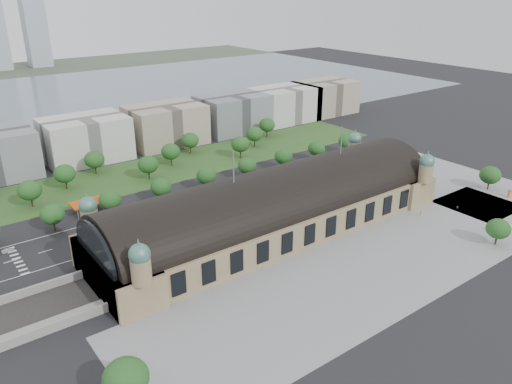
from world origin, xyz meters
TOP-DOWN VIEW (x-y plane):
  - ground at (0.00, 0.00)m, footprint 900.00×900.00m
  - station at (0.00, 0.00)m, footprint 150.00×48.40m
  - plaza_south at (10.00, -44.00)m, footprint 190.00×48.00m
  - plaza_east at (103.00, 0.00)m, footprint 56.00×100.00m
  - road_slab at (-20.00, 38.00)m, footprint 260.00×26.00m
  - grass_belt at (-15.00, 93.00)m, footprint 300.00×45.00m
  - petrol_station at (-53.91, 65.28)m, footprint 14.00×13.00m
  - lake at (0.00, 298.00)m, footprint 700.00×320.00m
  - far_shore at (0.00, 498.00)m, footprint 700.00×120.00m
  - far_tower_right at (45.00, 508.00)m, footprint 24.00×24.00m
  - office_3 at (-30.00, 133.00)m, footprint 45.00×32.00m
  - office_4 at (20.00, 133.00)m, footprint 45.00×32.00m
  - office_5 at (70.00, 133.00)m, footprint 45.00×32.00m
  - office_6 at (115.00, 133.00)m, footprint 45.00×32.00m
  - office_7 at (155.00, 133.00)m, footprint 45.00×32.00m
  - tree_row_2 at (-72.00, 53.00)m, footprint 9.60×9.60m
  - tree_row_3 at (-48.00, 53.00)m, footprint 9.60×9.60m
  - tree_row_4 at (-24.00, 53.00)m, footprint 9.60×9.60m
  - tree_row_5 at (0.00, 53.00)m, footprint 9.60×9.60m
  - tree_row_6 at (24.00, 53.00)m, footprint 9.60×9.60m
  - tree_row_7 at (48.00, 53.00)m, footprint 9.60×9.60m
  - tree_row_8 at (72.00, 53.00)m, footprint 9.60×9.60m
  - tree_row_9 at (96.00, 53.00)m, footprint 9.60×9.60m
  - tree_belt_3 at (-73.00, 83.00)m, footprint 10.40×10.40m
  - tree_belt_4 at (-54.00, 95.00)m, footprint 10.40×10.40m
  - tree_belt_5 at (-35.00, 107.00)m, footprint 10.40×10.40m
  - tree_belt_6 at (-16.00, 83.00)m, footprint 10.40×10.40m
  - tree_belt_7 at (3.00, 95.00)m, footprint 10.40×10.40m
  - tree_belt_8 at (22.00, 107.00)m, footprint 10.40×10.40m
  - tree_belt_9 at (41.00, 83.00)m, footprint 10.40×10.40m
  - tree_belt_10 at (60.00, 95.00)m, footprint 10.40×10.40m
  - tree_belt_11 at (79.00, 107.00)m, footprint 10.40×10.40m
  - tree_plaza_ne at (110.00, -28.00)m, footprint 10.00×10.00m
  - tree_plaza_sw at (-85.00, -50.00)m, footprint 11.00×11.00m
  - tree_plaza_s at (60.00, -60.00)m, footprint 9.00×9.00m
  - traffic_car_1 at (-91.21, 45.71)m, footprint 4.38×1.60m
  - traffic_car_2 at (-60.17, 32.95)m, footprint 5.23×2.83m
  - traffic_car_3 at (-13.47, 40.24)m, footprint 4.78×1.94m
  - traffic_car_4 at (0.72, 27.15)m, footprint 4.26×1.90m
  - traffic_car_5 at (27.54, 47.35)m, footprint 5.12×2.26m
  - traffic_car_6 at (75.75, 31.00)m, footprint 6.04×3.04m
  - parked_car_0 at (-54.92, 25.00)m, footprint 4.46×2.94m
  - parked_car_1 at (-68.06, 21.00)m, footprint 5.87×4.83m
  - parked_car_2 at (-41.62, 21.53)m, footprint 5.19×4.44m
  - parked_car_3 at (-58.19, 25.00)m, footprint 5.04×4.32m
  - parked_car_4 at (-32.61, 25.00)m, footprint 5.10×3.42m
  - parked_car_5 at (-45.26, 23.65)m, footprint 6.38×4.76m
  - parked_car_6 at (-18.19, 25.00)m, footprint 5.18×3.92m
  - bus_west at (-2.47, 27.00)m, footprint 13.11×3.54m
  - bus_mid at (5.83, 32.00)m, footprint 12.32×2.98m
  - bus_east at (25.52, 27.90)m, footprint 11.14×3.46m
  - van_south at (72.07, -55.50)m, footprint 7.39×4.91m
  - advertising_column at (108.75, -39.26)m, footprint 1.87×1.87m
  - pedestrian_0 at (58.66, -26.82)m, footprint 0.96×0.63m
  - pedestrian_2 at (77.50, -32.40)m, footprint 0.88×1.08m

SIDE VIEW (x-z plane):
  - ground at x=0.00m, z-range 0.00..0.00m
  - plaza_south at x=10.00m, z-range -0.06..0.06m
  - plaza_east at x=103.00m, z-range -0.06..0.06m
  - road_slab at x=-20.00m, z-range -0.05..0.05m
  - grass_belt at x=-15.00m, z-range -0.05..0.05m
  - lake at x=0.00m, z-range -0.04..0.04m
  - far_shore at x=0.00m, z-range -0.07..0.07m
  - traffic_car_3 at x=-13.47m, z-range 0.00..1.39m
  - parked_car_0 at x=-54.92m, z-range 0.00..1.39m
  - traffic_car_2 at x=-60.17m, z-range 0.00..1.39m
  - parked_car_6 at x=-18.19m, z-range 0.00..1.40m
  - traffic_car_4 at x=0.72m, z-range 0.00..1.42m
  - parked_car_2 at x=-41.62m, z-range 0.00..1.43m
  - traffic_car_1 at x=-91.21m, z-range 0.00..1.43m
  - parked_car_1 at x=-68.06m, z-range 0.00..1.49m
  - parked_car_4 at x=-32.61m, z-range 0.00..1.59m
  - parked_car_5 at x=-45.26m, z-range 0.00..1.61m
  - parked_car_3 at x=-58.19m, z-range 0.00..1.63m
  - traffic_car_5 at x=27.54m, z-range 0.00..1.63m
  - traffic_car_6 at x=75.75m, z-range 0.00..1.64m
  - pedestrian_0 at x=58.66m, z-range 0.00..1.84m
  - pedestrian_2 at x=77.50m, z-range 0.00..1.93m
  - van_south at x=72.07m, z-range -0.07..2.91m
  - bus_east at x=25.52m, z-range 0.00..3.05m
  - bus_mid at x=5.83m, z-range 0.00..3.42m
  - bus_west at x=-2.47m, z-range 0.00..3.62m
  - advertising_column at x=108.75m, z-range 0.07..3.62m
  - petrol_station at x=-53.91m, z-range 0.42..5.47m
  - tree_plaza_s at x=60.00m, z-range 1.48..12.13m
  - tree_row_2 at x=-72.00m, z-range 1.67..13.19m
  - tree_row_3 at x=-48.00m, z-range 1.67..13.19m
  - tree_row_4 at x=-24.00m, z-range 1.67..13.19m
  - tree_row_5 at x=0.00m, z-range 1.67..13.19m
  - tree_row_6 at x=24.00m, z-range 1.67..13.19m
  - tree_row_7 at x=48.00m, z-range 1.67..13.19m
  - tree_row_8 at x=72.00m, z-range 1.67..13.19m
  - tree_row_9 at x=96.00m, z-range 1.67..13.19m
  - tree_plaza_ne at x=110.00m, z-range 1.58..13.27m
  - tree_belt_3 at x=-73.00m, z-range 1.81..14.29m
  - tree_belt_4 at x=-54.00m, z-range 1.81..14.29m
  - tree_belt_5 at x=-35.00m, z-range 1.81..14.29m
  - tree_belt_6 at x=-16.00m, z-range 1.81..14.29m
  - tree_belt_7 at x=3.00m, z-range 1.81..14.29m
  - tree_belt_8 at x=22.00m, z-range 1.81..14.29m
  - tree_belt_9 at x=41.00m, z-range 1.81..14.29m
  - tree_belt_10 at x=60.00m, z-range 1.81..14.29m
  - tree_belt_11 at x=79.00m, z-range 1.81..14.29m
  - tree_plaza_sw at x=-85.00m, z-range 1.68..14.42m
  - station at x=0.00m, z-range -11.87..32.43m
  - office_3 at x=-30.00m, z-range 0.00..24.00m
  - office_4 at x=20.00m, z-range 0.00..24.00m
  - office_5 at x=70.00m, z-range 0.00..24.00m
  - office_6 at x=115.00m, z-range 0.00..24.00m
  - office_7 at x=155.00m, z-range 0.00..24.00m
  - far_tower_right at x=45.00m, z-range 0.00..75.00m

